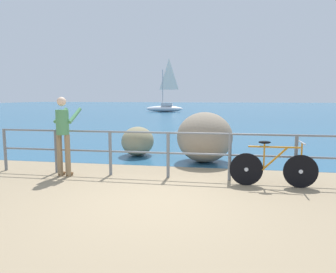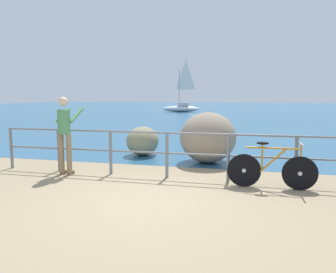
% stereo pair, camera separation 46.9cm
% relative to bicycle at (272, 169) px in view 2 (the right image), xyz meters
% --- Properties ---
extents(ground_plane, '(120.00, 120.00, 0.10)m').
position_rel_bicycle_xyz_m(ground_plane, '(-2.19, 18.67, -0.44)').
color(ground_plane, '#937F60').
extents(sea_surface, '(120.00, 90.00, 0.01)m').
position_rel_bicycle_xyz_m(sea_surface, '(-2.19, 46.44, -0.39)').
color(sea_surface, '#285B7F').
rests_on(sea_surface, ground_plane).
extents(promenade_railing, '(8.11, 0.07, 1.02)m').
position_rel_bicycle_xyz_m(promenade_railing, '(-2.19, 0.35, 0.24)').
color(promenade_railing, slate).
rests_on(promenade_railing, ground_plane).
extents(bicycle, '(1.70, 0.48, 0.92)m').
position_rel_bicycle_xyz_m(bicycle, '(0.00, 0.00, 0.00)').
color(bicycle, black).
rests_on(bicycle, ground_plane).
extents(person_at_railing, '(0.47, 0.65, 1.78)m').
position_rel_bicycle_xyz_m(person_at_railing, '(-4.51, 0.07, 0.60)').
color(person_at_railing, '#8C7251').
rests_on(person_at_railing, ground_plane).
extents(breakwater_boulder_main, '(1.52, 1.60, 1.37)m').
position_rel_bicycle_xyz_m(breakwater_boulder_main, '(-1.49, 2.20, 0.29)').
color(breakwater_boulder_main, gray).
rests_on(breakwater_boulder_main, ground).
extents(breakwater_boulder_left, '(0.97, 1.16, 0.88)m').
position_rel_bicycle_xyz_m(breakwater_boulder_left, '(-3.55, 2.80, 0.05)').
color(breakwater_boulder_left, gray).
rests_on(breakwater_boulder_left, ground).
extents(sailboat, '(4.45, 1.46, 6.16)m').
position_rel_bicycle_xyz_m(sailboat, '(-7.77, 30.33, 0.32)').
color(sailboat, white).
rests_on(sailboat, sea_surface).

